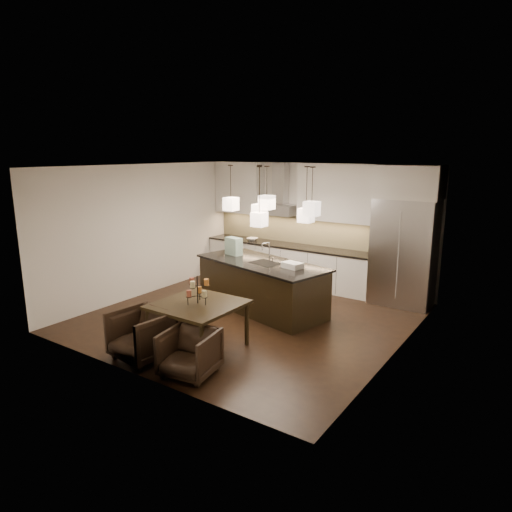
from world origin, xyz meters
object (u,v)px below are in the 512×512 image
Objects in this scene: island_body at (262,287)px; armchair_right at (190,353)px; armchair_left at (142,335)px; dining_table at (199,326)px; refrigerator at (404,253)px.

armchair_right is (0.67, -2.83, -0.14)m from island_body.
island_body is 3.65× the size of armchair_right.
armchair_left is at bearing 169.46° from armchair_right.
dining_table is 1.50× the size of armchair_left.
armchair_left is at bearing -82.12° from island_body.
refrigerator reaches higher than island_body.
refrigerator is 5.00m from armchair_right.
refrigerator is 4.49m from dining_table.
armchair_left is at bearing -121.28° from dining_table.
refrigerator reaches higher than armchair_left.
armchair_right is at bearing -63.21° from island_body.
armchair_right is (0.49, -0.75, -0.05)m from dining_table.
armchair_right is (-1.50, -4.71, -0.75)m from refrigerator.
armchair_right is at bearing -56.75° from dining_table.
refrigerator is 2.98× the size of armchair_right.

